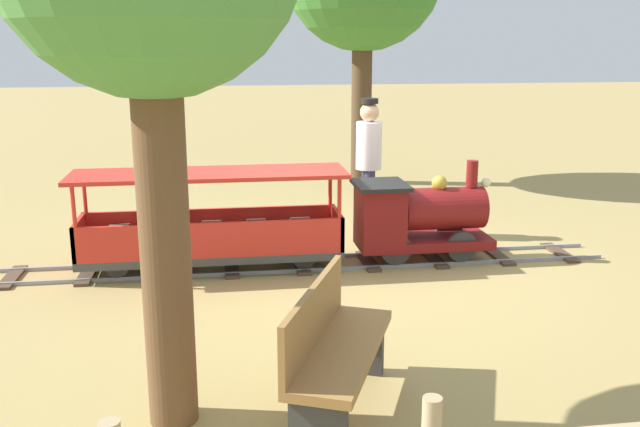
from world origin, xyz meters
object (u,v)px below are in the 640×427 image
at_px(locomotive, 417,216).
at_px(conductor_person, 369,156).
at_px(passenger_car, 211,230).
at_px(park_bench, 334,350).

bearing_deg(locomotive, conductor_person, -164.95).
distance_m(passenger_car, park_bench, 3.03).
bearing_deg(conductor_person, locomotive, 15.05).
distance_m(locomotive, conductor_person, 1.21).
height_order(locomotive, park_bench, locomotive).
height_order(conductor_person, park_bench, conductor_person).
bearing_deg(passenger_car, conductor_person, 120.40).
xyz_separation_m(locomotive, conductor_person, (-1.08, -0.29, 0.47)).
distance_m(locomotive, park_bench, 3.23).
relative_size(conductor_person, park_bench, 1.20).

